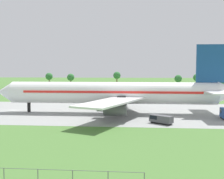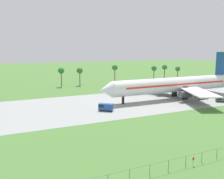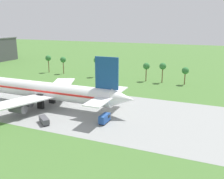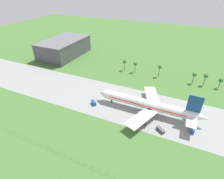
% 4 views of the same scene
% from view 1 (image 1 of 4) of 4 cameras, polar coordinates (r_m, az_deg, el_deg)
% --- Properties ---
extents(ground_plane, '(600.00, 600.00, 0.00)m').
position_cam_1_polar(ground_plane, '(94.60, -19.54, -4.05)').
color(ground_plane, '#477233').
extents(taxiway_strip, '(320.00, 44.00, 0.02)m').
position_cam_1_polar(taxiway_strip, '(94.59, -19.54, -4.05)').
color(taxiway_strip, gray).
rests_on(taxiway_strip, ground_plane).
extents(jet_airliner, '(73.93, 52.11, 20.22)m').
position_cam_1_polar(jet_airliner, '(83.11, 1.20, -0.73)').
color(jet_airliner, white).
rests_on(jet_airliner, ground_plane).
extents(catering_van, '(5.77, 5.09, 2.07)m').
position_cam_1_polar(catering_van, '(69.30, 9.79, -5.94)').
color(catering_van, black).
rests_on(catering_van, ground_plane).
extents(palm_tree_row, '(88.03, 3.60, 11.66)m').
position_cam_1_polar(palm_tree_row, '(137.95, 5.19, 2.32)').
color(palm_tree_row, brown).
rests_on(palm_tree_row, ground_plane).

